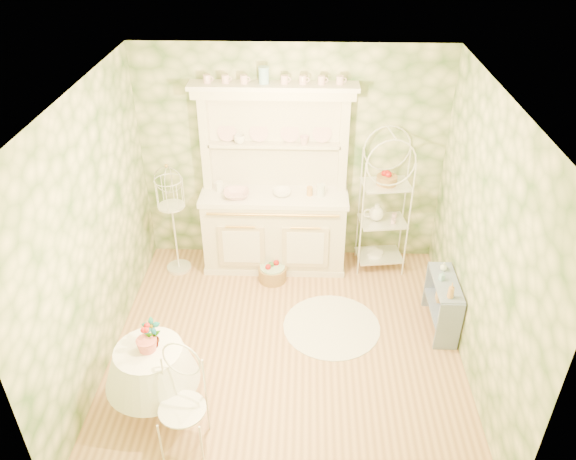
{
  "coord_description": "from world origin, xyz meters",
  "views": [
    {
      "loc": [
        0.17,
        -4.31,
        4.18
      ],
      "look_at": [
        0.0,
        0.5,
        1.15
      ],
      "focal_mm": 35.0,
      "sensor_mm": 36.0,
      "label": 1
    }
  ],
  "objects_px": {
    "side_shelf": "(442,304)",
    "cafe_chair": "(182,407)",
    "floor_basket": "(272,273)",
    "bakers_rack": "(384,208)",
    "round_table": "(153,377)",
    "kitchen_dresser": "(274,184)",
    "birdcage_stand": "(173,222)"
  },
  "relations": [
    {
      "from": "bakers_rack",
      "to": "cafe_chair",
      "type": "height_order",
      "value": "bakers_rack"
    },
    {
      "from": "side_shelf",
      "to": "round_table",
      "type": "height_order",
      "value": "round_table"
    },
    {
      "from": "kitchen_dresser",
      "to": "cafe_chair",
      "type": "relative_size",
      "value": 2.41
    },
    {
      "from": "kitchen_dresser",
      "to": "cafe_chair",
      "type": "bearing_deg",
      "value": -102.77
    },
    {
      "from": "birdcage_stand",
      "to": "floor_basket",
      "type": "height_order",
      "value": "birdcage_stand"
    },
    {
      "from": "floor_basket",
      "to": "side_shelf",
      "type": "bearing_deg",
      "value": -22.61
    },
    {
      "from": "side_shelf",
      "to": "cafe_chair",
      "type": "distance_m",
      "value": 2.95
    },
    {
      "from": "bakers_rack",
      "to": "side_shelf",
      "type": "relative_size",
      "value": 2.26
    },
    {
      "from": "kitchen_dresser",
      "to": "side_shelf",
      "type": "height_order",
      "value": "kitchen_dresser"
    },
    {
      "from": "birdcage_stand",
      "to": "floor_basket",
      "type": "relative_size",
      "value": 4.23
    },
    {
      "from": "round_table",
      "to": "floor_basket",
      "type": "xyz_separation_m",
      "value": [
        0.96,
        1.98,
        -0.28
      ]
    },
    {
      "from": "round_table",
      "to": "floor_basket",
      "type": "relative_size",
      "value": 2.37
    },
    {
      "from": "side_shelf",
      "to": "cafe_chair",
      "type": "xyz_separation_m",
      "value": [
        -2.47,
        -1.6,
        0.16
      ]
    },
    {
      "from": "cafe_chair",
      "to": "floor_basket",
      "type": "distance_m",
      "value": 2.49
    },
    {
      "from": "bakers_rack",
      "to": "birdcage_stand",
      "type": "bearing_deg",
      "value": 175.98
    },
    {
      "from": "bakers_rack",
      "to": "cafe_chair",
      "type": "xyz_separation_m",
      "value": [
        -1.93,
        -2.74,
        -0.36
      ]
    },
    {
      "from": "round_table",
      "to": "kitchen_dresser",
      "type": "bearing_deg",
      "value": 67.27
    },
    {
      "from": "side_shelf",
      "to": "floor_basket",
      "type": "distance_m",
      "value": 2.04
    },
    {
      "from": "bakers_rack",
      "to": "kitchen_dresser",
      "type": "bearing_deg",
      "value": 172.74
    },
    {
      "from": "round_table",
      "to": "cafe_chair",
      "type": "relative_size",
      "value": 0.81
    },
    {
      "from": "side_shelf",
      "to": "round_table",
      "type": "distance_m",
      "value": 3.07
    },
    {
      "from": "kitchen_dresser",
      "to": "floor_basket",
      "type": "distance_m",
      "value": 1.1
    },
    {
      "from": "round_table",
      "to": "floor_basket",
      "type": "height_order",
      "value": "round_table"
    },
    {
      "from": "birdcage_stand",
      "to": "side_shelf",
      "type": "bearing_deg",
      "value": -17.54
    },
    {
      "from": "floor_basket",
      "to": "kitchen_dresser",
      "type": "bearing_deg",
      "value": 87.84
    },
    {
      "from": "round_table",
      "to": "birdcage_stand",
      "type": "height_order",
      "value": "birdcage_stand"
    },
    {
      "from": "birdcage_stand",
      "to": "round_table",
      "type": "bearing_deg",
      "value": -83.88
    },
    {
      "from": "bakers_rack",
      "to": "round_table",
      "type": "xyz_separation_m",
      "value": [
        -2.28,
        -2.33,
        -0.45
      ]
    },
    {
      "from": "birdcage_stand",
      "to": "kitchen_dresser",
      "type": "bearing_deg",
      "value": 7.3
    },
    {
      "from": "cafe_chair",
      "to": "birdcage_stand",
      "type": "bearing_deg",
      "value": 119.59
    },
    {
      "from": "side_shelf",
      "to": "floor_basket",
      "type": "relative_size",
      "value": 2.29
    },
    {
      "from": "round_table",
      "to": "cafe_chair",
      "type": "distance_m",
      "value": 0.55
    }
  ]
}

